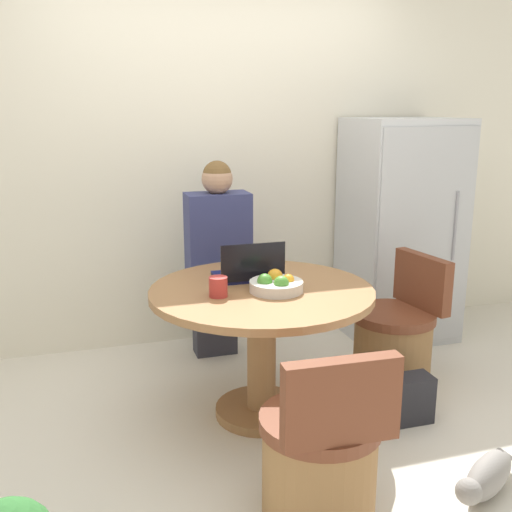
% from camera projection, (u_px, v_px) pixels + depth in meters
% --- Properties ---
extents(ground_plane, '(12.00, 12.00, 0.00)m').
position_uv_depth(ground_plane, '(283.00, 434.00, 3.11)').
color(ground_plane, beige).
extents(wall_back, '(7.00, 0.06, 2.60)m').
position_uv_depth(wall_back, '(214.00, 158.00, 4.15)').
color(wall_back, silver).
rests_on(wall_back, ground_plane).
extents(refrigerator, '(0.73, 0.67, 1.57)m').
position_uv_depth(refrigerator, '(400.00, 230.00, 4.29)').
color(refrigerator, silver).
rests_on(refrigerator, ground_plane).
extents(dining_table, '(1.18, 1.18, 0.73)m').
position_uv_depth(dining_table, '(262.00, 322.00, 3.17)').
color(dining_table, olive).
rests_on(dining_table, ground_plane).
extents(chair_right_side, '(0.51, 0.50, 0.79)m').
position_uv_depth(chair_right_side, '(395.00, 341.00, 3.62)').
color(chair_right_side, olive).
rests_on(chair_right_side, ground_plane).
extents(chair_near_camera, '(0.49, 0.49, 0.79)m').
position_uv_depth(chair_near_camera, '(321.00, 462.00, 2.40)').
color(chair_near_camera, olive).
rests_on(chair_near_camera, ground_plane).
extents(person_seated, '(0.40, 0.37, 1.33)m').
position_uv_depth(person_seated, '(217.00, 254.00, 3.87)').
color(person_seated, '#2D2D38').
rests_on(person_seated, ground_plane).
extents(laptop, '(0.36, 0.25, 0.22)m').
position_uv_depth(laptop, '(249.00, 272.00, 3.28)').
color(laptop, '#141947').
rests_on(laptop, dining_table).
extents(fruit_bowl, '(0.28, 0.28, 0.10)m').
position_uv_depth(fruit_bowl, '(276.00, 284.00, 3.07)').
color(fruit_bowl, beige).
rests_on(fruit_bowl, dining_table).
extents(coffee_cup, '(0.09, 0.09, 0.10)m').
position_uv_depth(coffee_cup, '(218.00, 287.00, 2.98)').
color(coffee_cup, '#B2332D').
rests_on(coffee_cup, dining_table).
extents(cat, '(0.47, 0.32, 0.18)m').
position_uv_depth(cat, '(487.00, 477.00, 2.60)').
color(cat, gray).
rests_on(cat, ground_plane).
extents(handbag, '(0.30, 0.14, 0.26)m').
position_uv_depth(handbag, '(404.00, 400.00, 3.20)').
color(handbag, '#232328').
rests_on(handbag, ground_plane).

